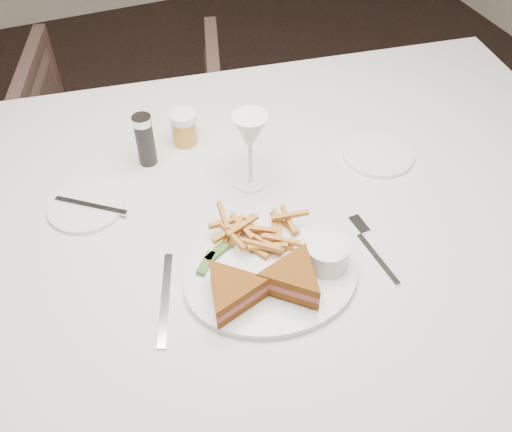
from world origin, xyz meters
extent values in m
plane|color=black|center=(0.00, 0.00, 0.00)|extent=(5.00, 5.00, 0.00)
cube|color=silver|center=(0.36, -0.08, 0.38)|extent=(1.78, 1.31, 0.75)
imported|color=#4D362F|center=(0.27, 0.84, 0.34)|extent=(0.81, 0.78, 0.68)
ellipsoid|color=white|center=(0.34, -0.25, 0.76)|extent=(0.35, 0.29, 0.01)
cube|color=silver|center=(0.15, -0.22, 0.75)|extent=(0.08, 0.20, 0.00)
cylinder|color=white|center=(0.06, 0.07, 0.76)|extent=(0.16, 0.16, 0.01)
cylinder|color=white|center=(0.71, -0.02, 0.76)|extent=(0.16, 0.16, 0.01)
cylinder|color=black|center=(0.22, 0.16, 0.81)|extent=(0.04, 0.04, 0.12)
cylinder|color=#C88630|center=(0.32, 0.20, 0.79)|extent=(0.06, 0.06, 0.08)
cube|color=#3A6222|center=(0.27, -0.17, 0.77)|extent=(0.06, 0.04, 0.01)
cube|color=#3A6222|center=(0.24, -0.18, 0.77)|extent=(0.05, 0.05, 0.01)
cylinder|color=white|center=(0.45, -0.26, 0.79)|extent=(0.08, 0.08, 0.05)
camera|label=1|loc=(0.08, -0.84, 1.58)|focal=40.00mm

